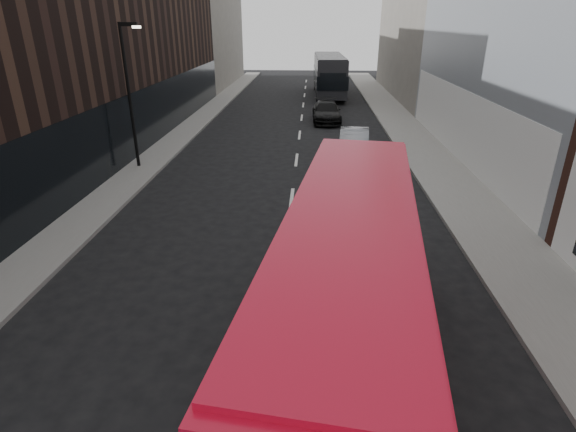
# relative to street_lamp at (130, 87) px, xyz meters

# --- Properties ---
(sidewalk_right) EXTENTS (3.00, 80.00, 0.15)m
(sidewalk_right) POSITION_rel_street_lamp_xyz_m (15.72, 7.00, -4.11)
(sidewalk_right) COLOR slate
(sidewalk_right) RESTS_ON ground
(sidewalk_left) EXTENTS (2.00, 80.00, 0.15)m
(sidewalk_left) POSITION_rel_street_lamp_xyz_m (0.22, 7.00, -4.11)
(sidewalk_left) COLOR slate
(sidewalk_left) RESTS_ON ground
(building_left_mid) EXTENTS (5.00, 24.00, 14.00)m
(building_left_mid) POSITION_rel_street_lamp_xyz_m (-3.28, 12.00, 2.82)
(building_left_mid) COLOR black
(building_left_mid) RESTS_ON ground
(building_left_far) EXTENTS (5.00, 20.00, 13.00)m
(building_left_far) POSITION_rel_street_lamp_xyz_m (-3.28, 34.00, 2.32)
(building_left_far) COLOR #69645D
(building_left_far) RESTS_ON ground
(street_lamp) EXTENTS (1.06, 0.22, 7.00)m
(street_lamp) POSITION_rel_street_lamp_xyz_m (0.00, 0.00, 0.00)
(street_lamp) COLOR black
(street_lamp) RESTS_ON sidewalk_left
(red_bus) EXTENTS (3.81, 10.45, 4.15)m
(red_bus) POSITION_rel_street_lamp_xyz_m (9.80, -14.88, -1.88)
(red_bus) COLOR #B70B24
(red_bus) RESTS_ON ground
(grey_bus) EXTENTS (3.18, 12.46, 3.99)m
(grey_bus) POSITION_rel_street_lamp_xyz_m (10.73, 25.91, -2.04)
(grey_bus) COLOR black
(grey_bus) RESTS_ON ground
(car_a) EXTENTS (2.20, 4.39, 1.43)m
(car_a) POSITION_rel_street_lamp_xyz_m (12.18, -2.80, -3.46)
(car_a) COLOR black
(car_a) RESTS_ON ground
(car_b) EXTENTS (2.11, 4.83, 1.54)m
(car_b) POSITION_rel_street_lamp_xyz_m (11.47, 2.95, -3.41)
(car_b) COLOR gray
(car_b) RESTS_ON ground
(car_c) EXTENTS (2.23, 5.26, 1.51)m
(car_c) POSITION_rel_street_lamp_xyz_m (10.16, 12.58, -3.42)
(car_c) COLOR black
(car_c) RESTS_ON ground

